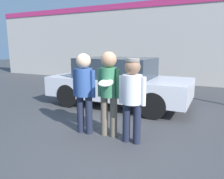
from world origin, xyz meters
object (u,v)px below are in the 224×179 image
object	(u,v)px
person_middle_with_frisbee	(109,86)
person_right	(132,93)
shrub	(89,72)
parked_car_near	(118,82)
person_left	(84,86)

from	to	relation	value
person_middle_with_frisbee	person_right	size ratio (longest dim) A/B	1.07
person_middle_with_frisbee	person_right	distance (m)	0.56
shrub	person_middle_with_frisbee	bearing A→B (deg)	-55.39
parked_car_near	person_right	bearing A→B (deg)	-60.45
person_left	shrub	size ratio (longest dim) A/B	1.88
person_right	shrub	distance (m)	8.69
parked_car_near	shrub	xyz separation A→B (m)	(-3.85, 4.45, -0.32)
parked_car_near	shrub	distance (m)	5.90
person_middle_with_frisbee	shrub	world-z (taller)	person_middle_with_frisbee
person_right	parked_car_near	xyz separation A→B (m)	(-1.39, 2.46, -0.22)
person_left	parked_car_near	world-z (taller)	person_left
person_left	person_right	xyz separation A→B (m)	(1.10, -0.02, -0.04)
person_left	parked_car_near	distance (m)	2.47
shrub	parked_car_near	bearing A→B (deg)	-49.12
person_right	person_middle_with_frisbee	bearing A→B (deg)	169.51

